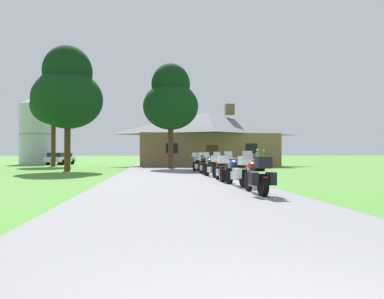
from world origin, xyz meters
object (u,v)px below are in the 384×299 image
(motorcycle_blue_second_in_row, at_px, (239,171))
(metal_silo_distant, at_px, (37,130))
(parked_white_suv_far_left, at_px, (60,158))
(motorcycle_green_fourth_in_row, at_px, (212,166))
(tree_by_lodge_front, at_px, (171,100))
(motorcycle_blue_farthest_in_row, at_px, (197,163))
(motorcycle_silver_fifth_in_row, at_px, (203,165))
(motorcycle_silver_sixth_in_row, at_px, (198,164))
(motorcycle_orange_third_in_row, at_px, (220,168))
(bystander_olive_shirt_near_lodge, at_px, (264,157))
(tree_left_near, at_px, (68,91))
(motorcycle_red_nearest_to_camera, at_px, (258,176))
(bystander_gray_shirt_beside_signpost, at_px, (258,158))
(tree_left_far, at_px, (54,101))

(motorcycle_blue_second_in_row, distance_m, metal_silo_distant, 37.49)
(motorcycle_blue_second_in_row, distance_m, parked_white_suv_far_left, 33.45)
(motorcycle_green_fourth_in_row, bearing_deg, tree_by_lodge_front, 88.94)
(metal_silo_distant, distance_m, parked_white_suv_far_left, 5.53)
(motorcycle_blue_second_in_row, relative_size, motorcycle_blue_farthest_in_row, 0.99)
(motorcycle_silver_fifth_in_row, height_order, parked_white_suv_far_left, parked_white_suv_far_left)
(motorcycle_silver_fifth_in_row, bearing_deg, motorcycle_silver_sixth_in_row, 88.26)
(motorcycle_orange_third_in_row, relative_size, metal_silo_distant, 0.25)
(motorcycle_silver_sixth_in_row, relative_size, bystander_olive_shirt_near_lodge, 1.23)
(tree_left_near, xyz_separation_m, metal_silo_distant, (-8.21, 19.09, -1.65))
(motorcycle_silver_sixth_in_row, xyz_separation_m, bystander_olive_shirt_near_lodge, (6.59, 6.99, 0.33))
(motorcycle_blue_second_in_row, height_order, motorcycle_silver_fifth_in_row, same)
(motorcycle_red_nearest_to_camera, relative_size, bystander_olive_shirt_near_lodge, 1.24)
(motorcycle_red_nearest_to_camera, xyz_separation_m, bystander_gray_shirt_beside_signpost, (5.01, 17.14, 0.32))
(motorcycle_blue_farthest_in_row, height_order, parked_white_suv_far_left, parked_white_suv_far_left)
(tree_left_near, bearing_deg, motorcycle_orange_third_in_row, -50.59)
(motorcycle_silver_sixth_in_row, bearing_deg, parked_white_suv_far_left, 114.60)
(tree_by_lodge_front, bearing_deg, tree_left_far, 145.19)
(motorcycle_green_fourth_in_row, xyz_separation_m, motorcycle_blue_farthest_in_row, (0.15, 7.90, 0.00))
(motorcycle_blue_farthest_in_row, distance_m, tree_left_far, 18.66)
(motorcycle_red_nearest_to_camera, distance_m, motorcycle_silver_fifth_in_row, 10.64)
(motorcycle_orange_third_in_row, height_order, motorcycle_blue_farthest_in_row, same)
(tree_left_far, bearing_deg, bystander_gray_shirt_beside_signpost, -29.36)
(tree_left_far, bearing_deg, motorcycle_red_nearest_to_camera, -64.13)
(motorcycle_silver_sixth_in_row, distance_m, tree_left_far, 20.32)
(metal_silo_distant, xyz_separation_m, parked_white_suv_far_left, (3.52, -2.56, -3.40))
(motorcycle_silver_sixth_in_row, relative_size, tree_left_far, 0.21)
(motorcycle_red_nearest_to_camera, relative_size, tree_by_lodge_front, 0.24)
(tree_left_far, height_order, tree_by_lodge_front, tree_left_far)
(motorcycle_blue_second_in_row, relative_size, motorcycle_silver_sixth_in_row, 1.00)
(motorcycle_orange_third_in_row, bearing_deg, bystander_gray_shirt_beside_signpost, 67.13)
(motorcycle_blue_second_in_row, bearing_deg, bystander_olive_shirt_near_lodge, 59.52)
(tree_by_lodge_front, bearing_deg, motorcycle_blue_farthest_in_row, -62.35)
(motorcycle_blue_farthest_in_row, relative_size, metal_silo_distant, 0.25)
(metal_silo_distant, bearing_deg, motorcycle_red_nearest_to_camera, -63.77)
(motorcycle_blue_second_in_row, distance_m, motorcycle_silver_sixth_in_row, 10.42)
(motorcycle_blue_farthest_in_row, bearing_deg, motorcycle_silver_fifth_in_row, -92.84)
(motorcycle_blue_second_in_row, height_order, tree_by_lodge_front, tree_by_lodge_front)
(motorcycle_blue_farthest_in_row, bearing_deg, tree_left_far, 139.39)
(motorcycle_blue_farthest_in_row, distance_m, tree_by_lodge_front, 6.41)
(tree_left_near, height_order, tree_by_lodge_front, tree_left_near)
(motorcycle_silver_sixth_in_row, relative_size, tree_left_near, 0.23)
(tree_left_far, bearing_deg, tree_by_lodge_front, -34.81)
(motorcycle_blue_second_in_row, xyz_separation_m, parked_white_suv_far_left, (-14.15, 30.31, 0.17))
(motorcycle_silver_fifth_in_row, bearing_deg, tree_left_near, 146.14)
(motorcycle_blue_second_in_row, xyz_separation_m, metal_silo_distant, (-17.67, 32.87, 3.57))
(motorcycle_silver_fifth_in_row, relative_size, parked_white_suv_far_left, 0.43)
(motorcycle_blue_second_in_row, distance_m, motorcycle_green_fourth_in_row, 5.28)
(bystander_gray_shirt_beside_signpost, bearing_deg, tree_by_lodge_front, 76.97)
(bystander_olive_shirt_near_lodge, distance_m, tree_left_far, 21.82)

